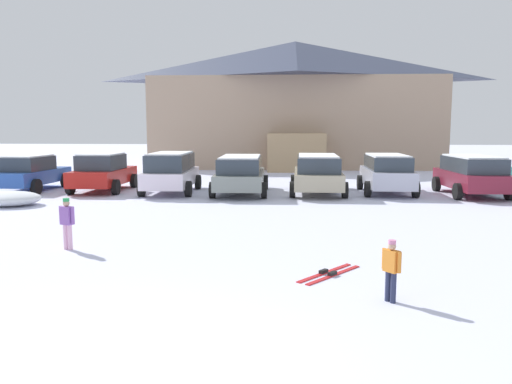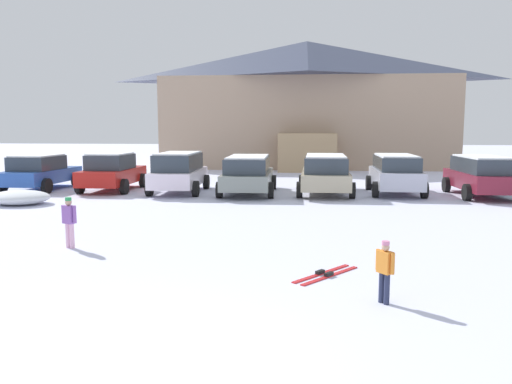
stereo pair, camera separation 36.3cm
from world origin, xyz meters
name	(u,v)px [view 1 (the left image)]	position (x,y,z in m)	size (l,w,h in m)	color
ground	(109,382)	(0.00, 0.00, 0.00)	(160.00, 160.00, 0.00)	silver
ski_lodge	(295,104)	(1.99, 31.58, 4.48)	(20.28, 10.81, 8.83)	tan
parked_blue_hatchback	(28,173)	(-9.59, 15.94, 0.79)	(2.27, 4.20, 1.55)	#2851A7
parked_red_sedan	(103,172)	(-6.27, 15.99, 0.83)	(2.19, 4.06, 1.64)	#B01B16
parked_white_suv	(171,171)	(-3.19, 15.65, 0.91)	(2.22, 4.22, 1.70)	white
parked_grey_wagon	(241,173)	(-0.24, 15.62, 0.86)	(2.36, 4.81, 1.57)	gray
parked_beige_suv	(318,172)	(2.95, 15.93, 0.88)	(2.29, 4.68, 1.61)	tan
parked_silver_wagon	(387,172)	(5.83, 16.16, 0.88)	(2.11, 4.06, 1.63)	#B6B8CB
parked_maroon_van	(472,174)	(9.13, 15.73, 0.88)	(2.24, 4.30, 1.62)	maroon
skier_child_in_orange_jacket	(391,267)	(3.49, 2.76, 0.56)	(0.26, 0.30, 0.99)	#282E4D
skier_child_in_purple_jacket	(67,221)	(-3.08, 5.68, 0.66)	(0.41, 0.26, 1.16)	#E9B0D0
pair_of_skis	(329,273)	(2.64, 4.17, 0.02)	(1.25, 1.45, 0.08)	red
plowed_snow_pile	(10,198)	(-8.00, 11.74, 0.25)	(2.16, 1.73, 0.51)	silver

